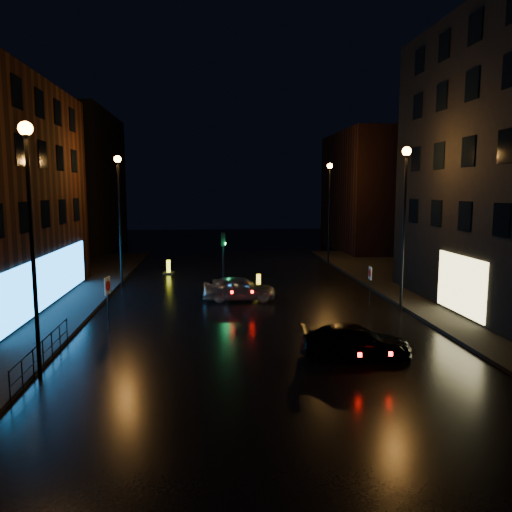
% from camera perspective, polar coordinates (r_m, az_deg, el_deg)
% --- Properties ---
extents(ground, '(120.00, 120.00, 0.00)m').
position_cam_1_polar(ground, '(19.74, 1.04, -10.86)').
color(ground, black).
rests_on(ground, ground).
extents(pavement_right, '(12.00, 44.00, 0.15)m').
position_cam_1_polar(pavement_right, '(31.71, 25.35, -4.36)').
color(pavement_right, black).
rests_on(pavement_right, ground).
extents(building_far_left, '(8.00, 16.00, 14.00)m').
position_cam_1_polar(building_far_left, '(55.37, -20.13, 7.94)').
color(building_far_left, black).
rests_on(building_far_left, ground).
extents(building_far_right, '(8.00, 14.00, 12.00)m').
position_cam_1_polar(building_far_right, '(53.41, 13.39, 7.15)').
color(building_far_right, black).
rests_on(building_far_right, ground).
extents(street_lamp_lnear, '(0.44, 0.44, 8.37)m').
position_cam_1_polar(street_lamp_lnear, '(17.56, -24.39, 4.68)').
color(street_lamp_lnear, black).
rests_on(street_lamp_lnear, ground).
extents(street_lamp_lfar, '(0.44, 0.44, 8.37)m').
position_cam_1_polar(street_lamp_lfar, '(33.10, -15.39, 6.15)').
color(street_lamp_lfar, black).
rests_on(street_lamp_lfar, ground).
extents(street_lamp_rnear, '(0.44, 0.44, 8.37)m').
position_cam_1_polar(street_lamp_rnear, '(26.53, 16.63, 5.81)').
color(street_lamp_rnear, black).
rests_on(street_lamp_rnear, ground).
extents(street_lamp_rfar, '(0.44, 0.44, 8.37)m').
position_cam_1_polar(street_lamp_rfar, '(41.80, 8.37, 6.60)').
color(street_lamp_rfar, black).
rests_on(street_lamp_rfar, ground).
extents(traffic_signal, '(1.40, 2.40, 3.45)m').
position_cam_1_polar(traffic_signal, '(33.12, -3.74, -2.40)').
color(traffic_signal, black).
rests_on(traffic_signal, ground).
extents(guard_railing, '(0.05, 6.04, 1.00)m').
position_cam_1_polar(guard_railing, '(19.36, -23.19, -9.56)').
color(guard_railing, black).
rests_on(guard_railing, ground).
extents(silver_hatchback, '(4.14, 1.77, 1.39)m').
position_cam_1_polar(silver_hatchback, '(28.30, -1.93, -3.71)').
color(silver_hatchback, '#B5B8BE').
rests_on(silver_hatchback, ground).
extents(dark_sedan, '(4.26, 2.00, 1.20)m').
position_cam_1_polar(dark_sedan, '(19.30, 11.32, -9.57)').
color(dark_sedan, black).
rests_on(dark_sedan, ground).
extents(bollard_near, '(0.88, 1.21, 0.98)m').
position_cam_1_polar(bollard_near, '(31.36, 0.29, -3.48)').
color(bollard_near, black).
rests_on(bollard_near, ground).
extents(bollard_far, '(0.82, 1.19, 1.02)m').
position_cam_1_polar(bollard_far, '(37.86, -9.96, -1.66)').
color(bollard_far, black).
rests_on(bollard_far, ground).
extents(road_sign_left, '(0.16, 0.58, 2.39)m').
position_cam_1_polar(road_sign_left, '(23.23, -16.60, -3.78)').
color(road_sign_left, black).
rests_on(road_sign_left, ground).
extents(road_sign_right, '(0.08, 0.52, 2.14)m').
position_cam_1_polar(road_sign_right, '(27.54, 12.91, -2.29)').
color(road_sign_right, black).
rests_on(road_sign_right, ground).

